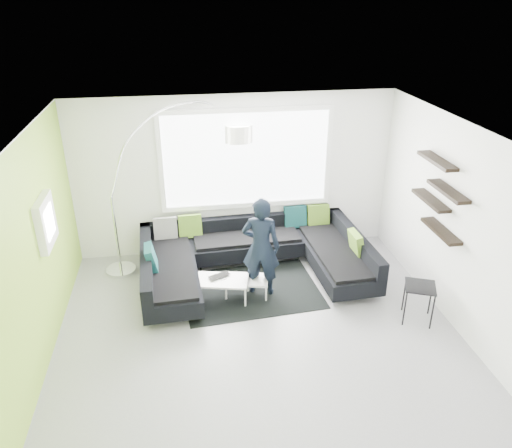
{
  "coord_description": "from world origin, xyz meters",
  "views": [
    {
      "loc": [
        -0.92,
        -5.59,
        4.36
      ],
      "look_at": [
        0.12,
        0.9,
        1.22
      ],
      "focal_mm": 35.0,
      "sensor_mm": 36.0,
      "label": 1
    }
  ],
  "objects_px": {
    "side_table": "(418,303)",
    "person": "(261,247)",
    "sectional_sofa": "(255,260)",
    "laptop": "(221,277)",
    "coffee_table": "(235,287)",
    "arc_lamp": "(111,197)"
  },
  "relations": [
    {
      "from": "side_table",
      "to": "person",
      "type": "relative_size",
      "value": 0.36
    },
    {
      "from": "sectional_sofa",
      "to": "laptop",
      "type": "distance_m",
      "value": 0.76
    },
    {
      "from": "coffee_table",
      "to": "laptop",
      "type": "xyz_separation_m",
      "value": [
        -0.21,
        0.02,
        0.18
      ]
    },
    {
      "from": "side_table",
      "to": "person",
      "type": "xyz_separation_m",
      "value": [
        -2.09,
        1.06,
        0.51
      ]
    },
    {
      "from": "sectional_sofa",
      "to": "laptop",
      "type": "xyz_separation_m",
      "value": [
        -0.6,
        -0.47,
        0.01
      ]
    },
    {
      "from": "sectional_sofa",
      "to": "arc_lamp",
      "type": "height_order",
      "value": "arc_lamp"
    },
    {
      "from": "coffee_table",
      "to": "arc_lamp",
      "type": "bearing_deg",
      "value": 163.11
    },
    {
      "from": "side_table",
      "to": "person",
      "type": "distance_m",
      "value": 2.4
    },
    {
      "from": "side_table",
      "to": "laptop",
      "type": "distance_m",
      "value": 2.9
    },
    {
      "from": "coffee_table",
      "to": "person",
      "type": "bearing_deg",
      "value": 21.89
    },
    {
      "from": "person",
      "to": "laptop",
      "type": "height_order",
      "value": "person"
    },
    {
      "from": "sectional_sofa",
      "to": "coffee_table",
      "type": "relative_size",
      "value": 3.62
    },
    {
      "from": "coffee_table",
      "to": "side_table",
      "type": "distance_m",
      "value": 2.71
    },
    {
      "from": "person",
      "to": "laptop",
      "type": "distance_m",
      "value": 0.77
    },
    {
      "from": "coffee_table",
      "to": "person",
      "type": "relative_size",
      "value": 0.64
    },
    {
      "from": "sectional_sofa",
      "to": "arc_lamp",
      "type": "distance_m",
      "value": 2.49
    },
    {
      "from": "sectional_sofa",
      "to": "side_table",
      "type": "height_order",
      "value": "sectional_sofa"
    },
    {
      "from": "sectional_sofa",
      "to": "coffee_table",
      "type": "distance_m",
      "value": 0.65
    },
    {
      "from": "laptop",
      "to": "sectional_sofa",
      "type": "bearing_deg",
      "value": 13.02
    },
    {
      "from": "person",
      "to": "arc_lamp",
      "type": "bearing_deg",
      "value": -6.38
    },
    {
      "from": "sectional_sofa",
      "to": "side_table",
      "type": "xyz_separation_m",
      "value": [
        2.12,
        -1.49,
        -0.06
      ]
    },
    {
      "from": "coffee_table",
      "to": "arc_lamp",
      "type": "height_order",
      "value": "arc_lamp"
    }
  ]
}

